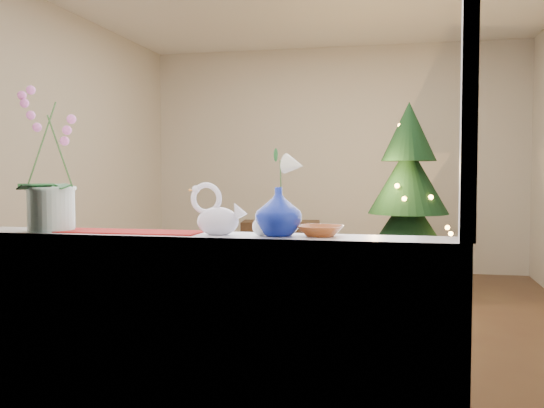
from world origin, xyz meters
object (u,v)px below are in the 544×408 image
at_px(blue_vase, 279,208).
at_px(xmas_tree, 408,198).
at_px(orchid_pot, 50,158).
at_px(paperweight, 261,227).
at_px(side_table, 281,250).
at_px(amber_dish, 321,232).
at_px(swan, 218,210).

height_order(blue_vase, xmas_tree, xmas_tree).
distance_m(orchid_pot, paperweight, 1.04).
bearing_deg(xmas_tree, side_table, 157.80).
bearing_deg(paperweight, side_table, 100.44).
bearing_deg(amber_dish, side_table, 103.85).
xyz_separation_m(blue_vase, amber_dish, (0.18, 0.02, -0.10)).
relative_size(amber_dish, side_table, 0.19).
bearing_deg(orchid_pot, side_table, 86.68).
relative_size(blue_vase, side_table, 0.28).
bearing_deg(side_table, amber_dish, -84.69).
bearing_deg(blue_vase, amber_dish, 6.41).
xyz_separation_m(swan, xmas_tree, (0.81, 3.54, -0.09)).
xyz_separation_m(orchid_pot, blue_vase, (1.06, 0.01, -0.21)).
distance_m(swan, paperweight, 0.20).
xyz_separation_m(orchid_pot, swan, (0.80, -0.00, -0.23)).
bearing_deg(amber_dish, swan, -175.73).
bearing_deg(blue_vase, paperweight, -167.42).
bearing_deg(amber_dish, blue_vase, -173.59).
bearing_deg(swan, amber_dish, 9.92).
distance_m(amber_dish, side_table, 4.24).
relative_size(orchid_pot, amber_dish, 4.15).
bearing_deg(swan, blue_vase, 8.47).
relative_size(paperweight, side_table, 0.09).
bearing_deg(xmas_tree, paperweight, -99.94).
bearing_deg(paperweight, amber_dish, 8.19).
distance_m(paperweight, side_table, 4.22).
xyz_separation_m(blue_vase, xmas_tree, (0.55, 3.53, -0.10)).
distance_m(orchid_pot, xmas_tree, 3.90).
distance_m(paperweight, xmas_tree, 3.60).
distance_m(paperweight, amber_dish, 0.25).
height_order(paperweight, amber_dish, paperweight).
bearing_deg(paperweight, blue_vase, 12.58).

